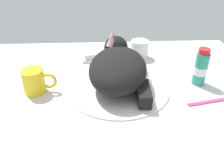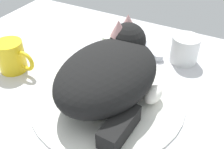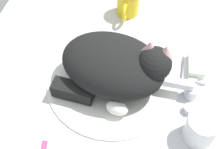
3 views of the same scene
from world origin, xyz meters
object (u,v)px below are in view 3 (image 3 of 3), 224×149
object	(u,v)px
coffee_mug	(128,3)
faucet	(187,90)
rinse_cup	(201,128)
cat	(116,65)
soap_bar	(196,65)

from	to	relation	value
coffee_mug	faucet	bearing A→B (deg)	37.81
coffee_mug	rinse_cup	bearing A→B (deg)	33.09
faucet	rinse_cup	bearing A→B (deg)	18.99
cat	soap_bar	xyz separation A→B (cm)	(-8.82, 20.26, -4.96)
cat	coffee_mug	bearing A→B (deg)	-174.80
rinse_cup	soap_bar	xyz separation A→B (cm)	(-19.56, -2.14, -1.45)
faucet	cat	distance (cm)	19.29
faucet	soap_bar	xyz separation A→B (cm)	(-8.56, 1.64, 0.09)
faucet	soap_bar	distance (cm)	8.72
cat	coffee_mug	world-z (taller)	cat
cat	coffee_mug	xyz separation A→B (cm)	(-27.47, -2.50, -3.15)
cat	rinse_cup	world-z (taller)	cat
faucet	coffee_mug	world-z (taller)	coffee_mug
cat	soap_bar	world-z (taller)	cat
faucet	cat	xyz separation A→B (cm)	(0.25, -18.62, 5.05)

